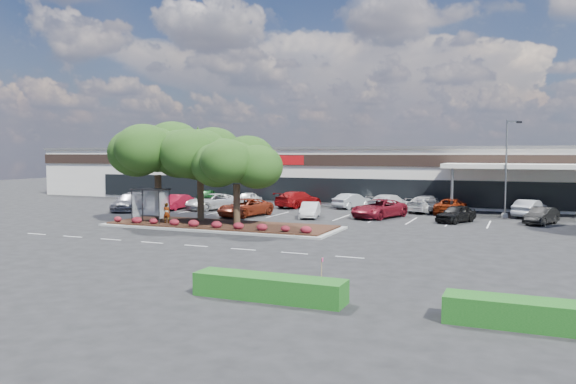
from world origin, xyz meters
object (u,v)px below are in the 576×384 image
at_px(light_pole, 507,175).
at_px(car_0, 129,202).
at_px(survey_stake, 322,265).
at_px(car_1, 176,202).

distance_m(light_pole, car_0, 34.89).
bearing_deg(survey_stake, light_pole, 76.52).
bearing_deg(car_1, car_0, -142.59).
xyz_separation_m(survey_stake, car_1, (-23.55, 23.68, 0.08)).
relative_size(survey_stake, car_1, 0.23).
bearing_deg(car_1, light_pole, 7.67).
height_order(survey_stake, car_1, car_1).
height_order(car_0, car_1, car_0).
relative_size(light_pole, survey_stake, 8.52).
height_order(light_pole, car_0, light_pole).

